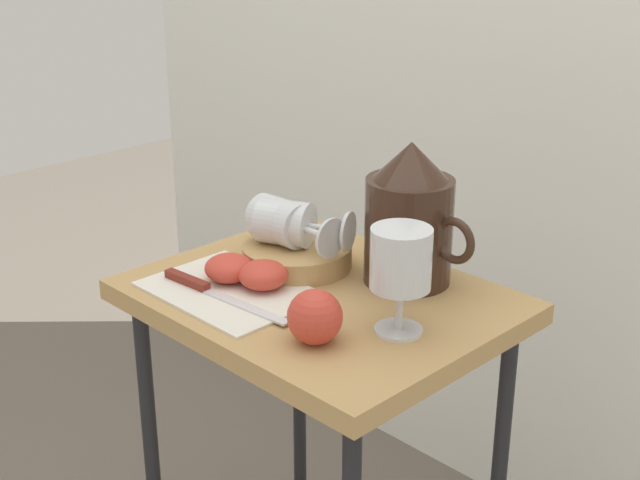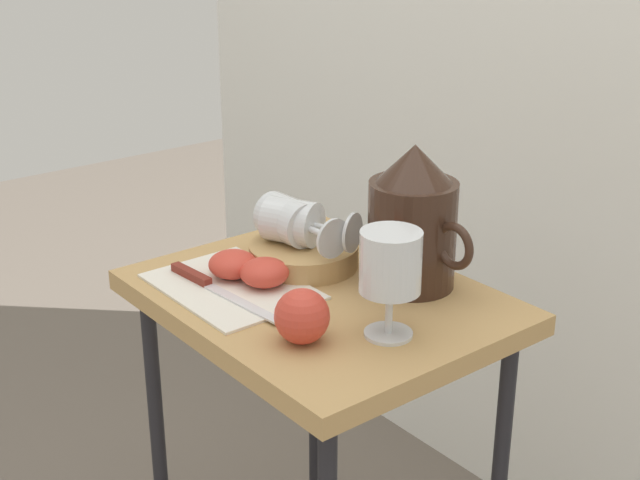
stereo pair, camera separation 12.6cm
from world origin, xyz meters
name	(u,v)px [view 2 (the right image)]	position (x,y,z in m)	size (l,w,h in m)	color
curtain_drape	(595,92)	(0.00, 0.62, 0.91)	(2.40, 0.03, 1.82)	white
table	(320,343)	(0.00, 0.00, 0.62)	(0.52, 0.41, 0.70)	tan
linen_napkin	(232,286)	(-0.09, -0.09, 0.70)	(0.24, 0.18, 0.00)	silver
basket_tray	(304,255)	(-0.09, 0.04, 0.72)	(0.17, 0.17, 0.04)	tan
pitcher	(413,230)	(0.06, 0.12, 0.79)	(0.18, 0.13, 0.21)	#382319
wine_glass_upright	(390,268)	(0.16, -0.01, 0.80)	(0.08, 0.08, 0.14)	silver
wine_glass_tipped_near	(290,221)	(-0.11, 0.03, 0.77)	(0.15, 0.07, 0.07)	silver
wine_glass_tipped_far	(295,222)	(-0.10, 0.03, 0.77)	(0.16, 0.12, 0.07)	silver
apple_half_left	(233,264)	(-0.12, -0.07, 0.72)	(0.07, 0.07, 0.04)	#CC3D2D
apple_half_right	(264,272)	(-0.06, -0.05, 0.72)	(0.07, 0.07, 0.04)	#CC3D2D
apple_whole	(302,316)	(0.10, -0.11, 0.74)	(0.07, 0.07, 0.07)	#CC3D2D
knife	(208,284)	(-0.11, -0.12, 0.71)	(0.24, 0.03, 0.01)	silver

